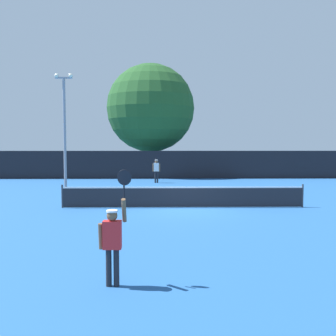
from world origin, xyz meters
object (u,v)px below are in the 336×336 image
(player_receiving, at_px, (156,169))
(large_tree, at_px, (151,108))
(tennis_ball, at_px, (215,196))
(light_pole, at_px, (64,123))
(parked_car_near, at_px, (232,163))
(player_serving, at_px, (113,236))

(player_receiving, relative_size, large_tree, 0.17)
(tennis_ball, relative_size, light_pole, 0.01)
(light_pole, xyz_separation_m, large_tree, (5.30, 10.10, 1.85))
(player_receiving, distance_m, parked_car_near, 14.48)
(large_tree, bearing_deg, parked_car_near, 32.26)
(large_tree, height_order, parked_car_near, large_tree)
(player_serving, bearing_deg, tennis_ball, 73.14)
(tennis_ball, height_order, light_pole, light_pole)
(player_receiving, bearing_deg, parked_car_near, -122.81)
(parked_car_near, bearing_deg, tennis_ball, -101.06)
(large_tree, bearing_deg, tennis_ball, -74.52)
(player_receiving, distance_m, light_pole, 7.48)
(player_receiving, height_order, light_pole, light_pole)
(player_serving, distance_m, parked_car_near, 33.62)
(parked_car_near, bearing_deg, player_receiving, -120.82)
(large_tree, relative_size, parked_car_near, 2.37)
(light_pole, relative_size, parked_car_near, 1.74)
(tennis_ball, relative_size, parked_car_near, 0.02)
(player_receiving, xyz_separation_m, tennis_ball, (3.32, -7.36, -1.02))
(player_serving, relative_size, player_receiving, 1.43)
(large_tree, bearing_deg, player_receiving, -84.88)
(light_pole, bearing_deg, player_receiving, 28.97)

